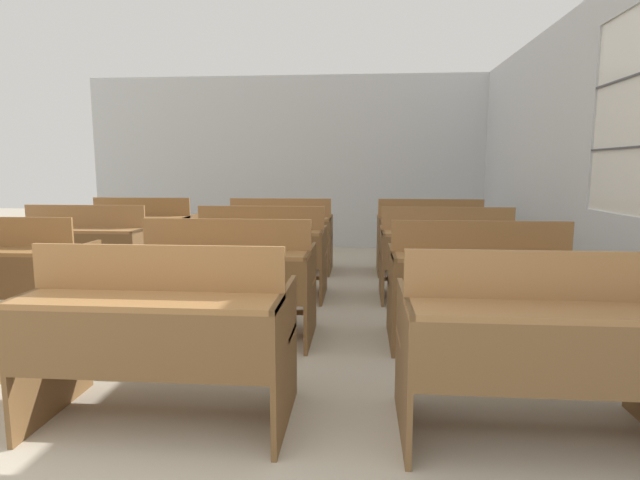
% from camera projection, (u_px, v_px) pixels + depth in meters
% --- Properties ---
extents(wall_back, '(6.82, 0.06, 2.91)m').
position_uv_depth(wall_back, '(286.00, 163.00, 8.58)').
color(wall_back, silver).
rests_on(wall_back, ground_plane).
extents(wall_right_with_window, '(0.06, 7.43, 2.91)m').
position_uv_depth(wall_right_with_window, '(583.00, 161.00, 4.69)').
color(wall_right_with_window, silver).
rests_on(wall_right_with_window, ground_plane).
extents(bench_front_center, '(1.33, 0.74, 0.97)m').
position_uv_depth(bench_front_center, '(161.00, 333.00, 2.63)').
color(bench_front_center, brown).
rests_on(bench_front_center, ground_plane).
extents(bench_front_right, '(1.33, 0.74, 0.97)m').
position_uv_depth(bench_front_right, '(539.00, 345.00, 2.45)').
color(bench_front_right, brown).
rests_on(bench_front_right, ground_plane).
extents(bench_second_center, '(1.33, 0.74, 0.97)m').
position_uv_depth(bench_second_center, '(228.00, 278.00, 3.94)').
color(bench_second_center, brown).
rests_on(bench_second_center, ground_plane).
extents(bench_second_right, '(1.33, 0.74, 0.97)m').
position_uv_depth(bench_second_right, '(478.00, 282.00, 3.80)').
color(bench_second_right, brown).
rests_on(bench_second_right, ground_plane).
extents(bench_third_left, '(1.33, 0.74, 0.97)m').
position_uv_depth(bench_third_left, '(88.00, 248.00, 5.41)').
color(bench_third_left, brown).
rests_on(bench_third_left, ground_plane).
extents(bench_third_center, '(1.33, 0.74, 0.97)m').
position_uv_depth(bench_third_center, '(262.00, 250.00, 5.26)').
color(bench_third_center, brown).
rests_on(bench_third_center, ground_plane).
extents(bench_third_right, '(1.33, 0.74, 0.97)m').
position_uv_depth(bench_third_right, '(446.00, 253.00, 5.12)').
color(bench_third_right, brown).
rests_on(bench_third_right, ground_plane).
extents(bench_back_left, '(1.33, 0.74, 0.97)m').
position_uv_depth(bench_back_left, '(143.00, 232.00, 6.75)').
color(bench_back_left, brown).
rests_on(bench_back_left, ground_plane).
extents(bench_back_center, '(1.33, 0.74, 0.97)m').
position_uv_depth(bench_back_center, '(281.00, 234.00, 6.58)').
color(bench_back_center, brown).
rests_on(bench_back_center, ground_plane).
extents(bench_back_right, '(1.33, 0.74, 0.97)m').
position_uv_depth(bench_back_right, '(430.00, 235.00, 6.43)').
color(bench_back_right, brown).
rests_on(bench_back_right, ground_plane).
extents(wastepaper_bin, '(0.29, 0.29, 0.37)m').
position_uv_depth(wastepaper_bin, '(485.00, 252.00, 7.05)').
color(wastepaper_bin, '#474C51').
rests_on(wastepaper_bin, ground_plane).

